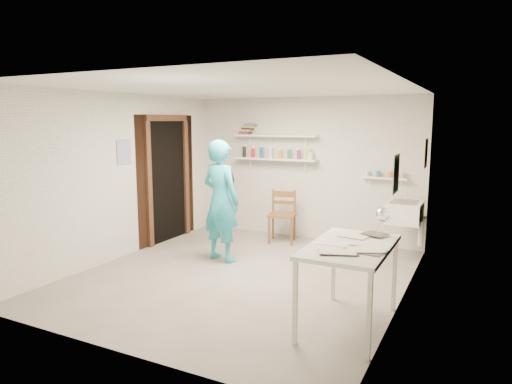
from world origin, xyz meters
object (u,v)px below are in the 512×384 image
at_px(wall_clock, 225,179).
at_px(wooden_chair, 282,215).
at_px(work_table, 349,286).
at_px(man, 221,201).
at_px(desk_lamp, 383,215).
at_px(belfast_sink, 404,212).

distance_m(wall_clock, wooden_chair, 1.37).
bearing_deg(wall_clock, work_table, -21.08).
distance_m(man, desk_lamp, 2.57).
xyz_separation_m(work_table, desk_lamp, (0.20, 0.49, 0.63)).
relative_size(man, wooden_chair, 1.89).
distance_m(belfast_sink, man, 2.66).
distance_m(wall_clock, work_table, 2.84).
relative_size(wall_clock, wooden_chair, 0.34).
height_order(belfast_sink, wall_clock, wall_clock).
distance_m(belfast_sink, desk_lamp, 2.07).
bearing_deg(belfast_sink, work_table, -92.48).
relative_size(belfast_sink, work_table, 0.49).
distance_m(wall_clock, desk_lamp, 2.69).
bearing_deg(work_table, man, 149.88).
height_order(belfast_sink, desk_lamp, desk_lamp).
xyz_separation_m(belfast_sink, man, (-2.34, -1.24, 0.17)).
height_order(man, wooden_chair, man).
bearing_deg(work_table, wall_clock, 146.48).
bearing_deg(desk_lamp, wall_clock, 157.76).
height_order(wall_clock, wooden_chair, wall_clock).
distance_m(belfast_sink, wooden_chair, 1.97).
relative_size(belfast_sink, wooden_chair, 0.65).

